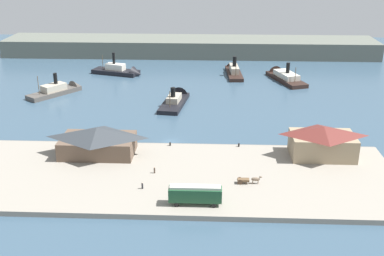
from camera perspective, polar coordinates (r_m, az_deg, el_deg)
The scene contains 17 objects.
ground_plane at distance 132.44m, azimuth -2.59°, elevation -1.68°, with size 320.00×320.00×0.00m, color #385166.
quay_promenade at distance 112.37m, azimuth -3.56°, elevation -5.80°, with size 110.00×36.00×1.20m, color gray.
seawall_edge at distance 128.95m, azimuth -2.73°, elevation -2.10°, with size 110.00×0.80×1.00m, color slate.
ferry_shed_customs_shed at distance 123.04m, azimuth -11.27°, elevation -1.49°, with size 18.85×11.49×7.23m.
ferry_shed_east_terminal at distance 123.72m, azimuth 15.43°, elevation -1.56°, with size 16.09×10.48×7.98m.
street_tram at distance 98.55m, azimuth 0.39°, elevation -7.88°, with size 10.97×2.83×4.28m.
horse_cart at distance 108.06m, azimuth 6.79°, elevation -6.18°, with size 5.55×1.40×1.87m.
pedestrian_near_cart at distance 105.81m, azimuth -5.99°, elevation -6.92°, with size 0.38×0.38×1.55m.
pedestrian_near_west_shed at distance 112.35m, azimuth -4.53°, elevation -5.08°, with size 0.39×0.39×1.57m.
mooring_post_east at distance 126.94m, azimuth -2.64°, elevation -1.93°, with size 0.44×0.44×0.90m, color black.
mooring_post_center_east at distance 126.82m, azimuth 5.65°, elevation -2.04°, with size 0.44×0.44×0.90m, color black.
ferry_moored_east at distance 202.47m, azimuth -8.44°, elevation 6.74°, with size 22.52×12.43×11.25m.
ferry_departing_north at distance 197.01m, azimuth 10.80°, elevation 6.17°, with size 14.79×26.09×10.05m.
ferry_approaching_west at distance 165.46m, azimuth -1.91°, elevation 3.51°, with size 9.60×23.75×9.29m.
ferry_near_quay at distance 181.43m, azimuth -15.55°, elevation 4.46°, with size 17.91×20.87×10.16m.
ferry_outer_harbor at distance 202.90m, azimuth 4.99°, elevation 6.92°, with size 7.02×24.35×9.94m.
far_headland at distance 236.48m, azimuth -0.27°, elevation 9.75°, with size 180.00×24.00×8.00m, color #60665B.
Camera 1 is at (11.36, -121.27, 52.00)m, focal length 44.38 mm.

